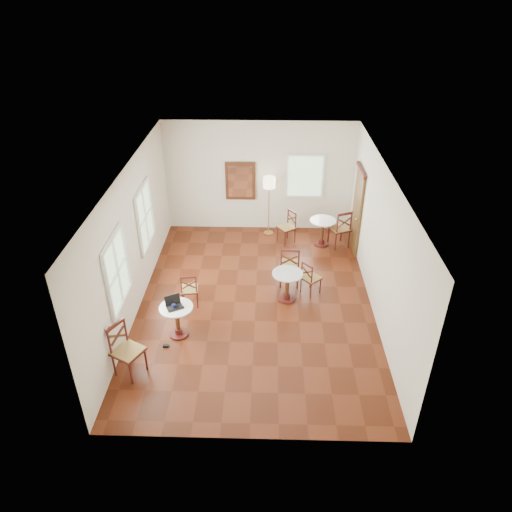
{
  "coord_description": "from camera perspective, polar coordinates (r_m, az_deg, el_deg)",
  "views": [
    {
      "loc": [
        0.23,
        -8.27,
        6.23
      ],
      "look_at": [
        0.0,
        0.3,
        1.0
      ],
      "focal_mm": 33.17,
      "sensor_mm": 36.0,
      "label": 1
    }
  ],
  "objects": [
    {
      "name": "chair_back_a",
      "position": [
        12.35,
        10.1,
        3.28
      ],
      "size": [
        0.62,
        0.62,
        1.03
      ],
      "rotation": [
        0.0,
        0.0,
        3.54
      ],
      "color": "#4A1712",
      "rests_on": "ground"
    },
    {
      "name": "water_glass",
      "position": [
        9.28,
        -9.7,
        -5.4
      ],
      "size": [
        0.06,
        0.06,
        0.11
      ],
      "primitive_type": "cylinder",
      "color": "white",
      "rests_on": "cafe_table_near"
    },
    {
      "name": "laptop",
      "position": [
        9.21,
        -9.89,
        -5.74
      ],
      "size": [
        0.38,
        0.36,
        0.22
      ],
      "rotation": [
        0.0,
        0.0,
        0.48
      ],
      "color": "black",
      "rests_on": "cafe_table_near"
    },
    {
      "name": "chair_mid_b",
      "position": [
        10.48,
        6.58,
        -2.62
      ],
      "size": [
        0.53,
        0.53,
        0.81
      ],
      "rotation": [
        0.0,
        0.0,
        2.31
      ],
      "color": "#4A1712",
      "rests_on": "ground"
    },
    {
      "name": "navy_mug",
      "position": [
        9.17,
        -9.86,
        -5.98
      ],
      "size": [
        0.11,
        0.08,
        0.09
      ],
      "color": "#0F1134",
      "rests_on": "cafe_table_near"
    },
    {
      "name": "cafe_table_near",
      "position": [
        9.38,
        -9.48,
        -7.35
      ],
      "size": [
        0.65,
        0.65,
        0.69
      ],
      "color": "#4A1712",
      "rests_on": "ground"
    },
    {
      "name": "chair_back_b",
      "position": [
        12.43,
        3.79,
        3.51
      ],
      "size": [
        0.56,
        0.56,
        0.87
      ],
      "rotation": [
        0.0,
        0.0,
        -0.95
      ],
      "color": "#4A1712",
      "rests_on": "ground"
    },
    {
      "name": "cafe_table_back",
      "position": [
        12.38,
        8.0,
        3.18
      ],
      "size": [
        0.67,
        0.67,
        0.71
      ],
      "color": "#4A1712",
      "rests_on": "ground"
    },
    {
      "name": "room_shell",
      "position": [
        9.58,
        -0.37,
        4.47
      ],
      "size": [
        5.02,
        7.02,
        3.01
      ],
      "color": "silver",
      "rests_on": "ground"
    },
    {
      "name": "mouse",
      "position": [
        9.17,
        -8.93,
        -6.1
      ],
      "size": [
        0.11,
        0.09,
        0.04
      ],
      "primitive_type": "ellipsoid",
      "rotation": [
        0.0,
        0.0,
        0.28
      ],
      "color": "black",
      "rests_on": "cafe_table_near"
    },
    {
      "name": "power_adapter",
      "position": [
        9.41,
        -10.81,
        -10.59
      ],
      "size": [
        0.11,
        0.07,
        0.04
      ],
      "primitive_type": "cube",
      "color": "black",
      "rests_on": "ground"
    },
    {
      "name": "chair_mid_a",
      "position": [
        10.67,
        4.07,
        -1.12
      ],
      "size": [
        0.49,
        0.49,
        1.02
      ],
      "rotation": [
        0.0,
        0.0,
        3.09
      ],
      "color": "#4A1712",
      "rests_on": "ground"
    },
    {
      "name": "chair_near_a",
      "position": [
        10.15,
        -8.04,
        -3.98
      ],
      "size": [
        0.43,
        0.43,
        0.82
      ],
      "rotation": [
        0.0,
        0.0,
        3.29
      ],
      "color": "#4A1712",
      "rests_on": "ground"
    },
    {
      "name": "chair_near_b",
      "position": [
        8.72,
        -15.33,
        -10.9
      ],
      "size": [
        0.65,
        0.65,
        1.04
      ],
      "rotation": [
        0.0,
        0.0,
        1.07
      ],
      "color": "#4A1712",
      "rests_on": "ground"
    },
    {
      "name": "cafe_table_mid",
      "position": [
        10.21,
        3.78,
        -3.3
      ],
      "size": [
        0.66,
        0.66,
        0.7
      ],
      "color": "#4A1712",
      "rests_on": "ground"
    },
    {
      "name": "floor_lamp",
      "position": [
        12.4,
        1.6,
        8.4
      ],
      "size": [
        0.32,
        0.32,
        1.64
      ],
      "color": "#BF8C3F",
      "rests_on": "ground"
    },
    {
      "name": "ground",
      "position": [
        10.35,
        -0.05,
        -5.6
      ],
      "size": [
        7.0,
        7.0,
        0.0
      ],
      "primitive_type": "plane",
      "color": "#54200E",
      "rests_on": "ground"
    }
  ]
}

